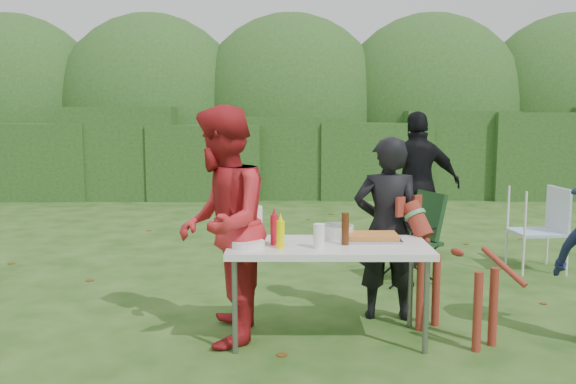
{
  "coord_description": "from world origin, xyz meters",
  "views": [
    {
      "loc": [
        -0.01,
        -4.52,
        1.71
      ],
      "look_at": [
        -0.03,
        0.98,
        1.0
      ],
      "focal_mm": 38.0,
      "sensor_mm": 36.0,
      "label": 1
    }
  ],
  "objects_px": {
    "dog": "(457,273)",
    "lawn_chair": "(537,229)",
    "folding_table": "(328,251)",
    "mustard_bottle": "(281,235)",
    "person_black_puffy": "(418,185)",
    "person_cook": "(387,229)",
    "paper_towel_roll": "(255,223)",
    "camping_chair": "(410,236)",
    "beer_bottle": "(345,229)",
    "ketchup_bottle": "(274,230)",
    "person_red_jacket": "(222,225)"
  },
  "relations": [
    {
      "from": "dog",
      "to": "lawn_chair",
      "type": "relative_size",
      "value": 1.16
    },
    {
      "from": "folding_table",
      "to": "mustard_bottle",
      "type": "xyz_separation_m",
      "value": [
        -0.36,
        -0.14,
        0.15
      ]
    },
    {
      "from": "person_black_puffy",
      "to": "mustard_bottle",
      "type": "relative_size",
      "value": 8.69
    },
    {
      "from": "person_cook",
      "to": "mustard_bottle",
      "type": "xyz_separation_m",
      "value": [
        -0.88,
        -0.64,
        0.08
      ]
    },
    {
      "from": "lawn_chair",
      "to": "paper_towel_roll",
      "type": "distance_m",
      "value": 3.56
    },
    {
      "from": "camping_chair",
      "to": "beer_bottle",
      "type": "distance_m",
      "value": 1.93
    },
    {
      "from": "folding_table",
      "to": "camping_chair",
      "type": "relative_size",
      "value": 1.63
    },
    {
      "from": "folding_table",
      "to": "camping_chair",
      "type": "xyz_separation_m",
      "value": [
        0.95,
        1.68,
        -0.23
      ]
    },
    {
      "from": "beer_bottle",
      "to": "paper_towel_roll",
      "type": "distance_m",
      "value": 0.71
    },
    {
      "from": "ketchup_bottle",
      "to": "paper_towel_roll",
      "type": "height_order",
      "value": "paper_towel_roll"
    },
    {
      "from": "dog",
      "to": "camping_chair",
      "type": "relative_size",
      "value": 1.16
    },
    {
      "from": "mustard_bottle",
      "to": "paper_towel_roll",
      "type": "height_order",
      "value": "paper_towel_roll"
    },
    {
      "from": "dog",
      "to": "beer_bottle",
      "type": "xyz_separation_m",
      "value": [
        -0.85,
        -0.06,
        0.35
      ]
    },
    {
      "from": "person_red_jacket",
      "to": "beer_bottle",
      "type": "height_order",
      "value": "person_red_jacket"
    },
    {
      "from": "folding_table",
      "to": "camping_chair",
      "type": "height_order",
      "value": "camping_chair"
    },
    {
      "from": "person_black_puffy",
      "to": "lawn_chair",
      "type": "distance_m",
      "value": 1.41
    },
    {
      "from": "person_red_jacket",
      "to": "paper_towel_roll",
      "type": "bearing_deg",
      "value": 127.49
    },
    {
      "from": "person_black_puffy",
      "to": "paper_towel_roll",
      "type": "xyz_separation_m",
      "value": [
        -1.79,
        -2.56,
        0.0
      ]
    },
    {
      "from": "dog",
      "to": "person_red_jacket",
      "type": "bearing_deg",
      "value": 55.13
    },
    {
      "from": "lawn_chair",
      "to": "camping_chair",
      "type": "bearing_deg",
      "value": 10.77
    },
    {
      "from": "folding_table",
      "to": "person_cook",
      "type": "relative_size",
      "value": 0.98
    },
    {
      "from": "paper_towel_roll",
      "to": "camping_chair",
      "type": "bearing_deg",
      "value": 45.1
    },
    {
      "from": "person_red_jacket",
      "to": "person_black_puffy",
      "type": "distance_m",
      "value": 3.42
    },
    {
      "from": "mustard_bottle",
      "to": "paper_towel_roll",
      "type": "bearing_deg",
      "value": 123.87
    },
    {
      "from": "person_cook",
      "to": "ketchup_bottle",
      "type": "xyz_separation_m",
      "value": [
        -0.92,
        -0.52,
        0.09
      ]
    },
    {
      "from": "person_red_jacket",
      "to": "ketchup_bottle",
      "type": "height_order",
      "value": "person_red_jacket"
    },
    {
      "from": "ketchup_bottle",
      "to": "beer_bottle",
      "type": "relative_size",
      "value": 0.92
    },
    {
      "from": "person_black_puffy",
      "to": "beer_bottle",
      "type": "bearing_deg",
      "value": 65.63
    },
    {
      "from": "person_cook",
      "to": "ketchup_bottle",
      "type": "relative_size",
      "value": 6.93
    },
    {
      "from": "person_black_puffy",
      "to": "dog",
      "type": "height_order",
      "value": "person_black_puffy"
    },
    {
      "from": "ketchup_bottle",
      "to": "person_cook",
      "type": "bearing_deg",
      "value": 29.4
    },
    {
      "from": "folding_table",
      "to": "person_red_jacket",
      "type": "bearing_deg",
      "value": -178.55
    },
    {
      "from": "person_cook",
      "to": "ketchup_bottle",
      "type": "height_order",
      "value": "person_cook"
    },
    {
      "from": "dog",
      "to": "mustard_bottle",
      "type": "xyz_separation_m",
      "value": [
        -1.33,
        -0.18,
        0.33
      ]
    },
    {
      "from": "lawn_chair",
      "to": "mustard_bottle",
      "type": "distance_m",
      "value": 3.57
    },
    {
      "from": "lawn_chair",
      "to": "beer_bottle",
      "type": "height_order",
      "value": "beer_bottle"
    },
    {
      "from": "camping_chair",
      "to": "person_black_puffy",
      "type": "bearing_deg",
      "value": -126.32
    },
    {
      "from": "dog",
      "to": "ketchup_bottle",
      "type": "xyz_separation_m",
      "value": [
        -1.38,
        -0.05,
        0.34
      ]
    },
    {
      "from": "camping_chair",
      "to": "folding_table",
      "type": "bearing_deg",
      "value": 39.46
    },
    {
      "from": "beer_bottle",
      "to": "dog",
      "type": "bearing_deg",
      "value": 3.95
    },
    {
      "from": "dog",
      "to": "person_black_puffy",
      "type": "bearing_deg",
      "value": -42.12
    },
    {
      "from": "person_red_jacket",
      "to": "lawn_chair",
      "type": "height_order",
      "value": "person_red_jacket"
    },
    {
      "from": "person_cook",
      "to": "camping_chair",
      "type": "relative_size",
      "value": 1.66
    },
    {
      "from": "person_red_jacket",
      "to": "beer_bottle",
      "type": "bearing_deg",
      "value": 88.84
    },
    {
      "from": "folding_table",
      "to": "lawn_chair",
      "type": "bearing_deg",
      "value": 40.87
    },
    {
      "from": "folding_table",
      "to": "beer_bottle",
      "type": "xyz_separation_m",
      "value": [
        0.12,
        -0.02,
        0.17
      ]
    },
    {
      "from": "mustard_bottle",
      "to": "camping_chair",
      "type": "bearing_deg",
      "value": 54.39
    },
    {
      "from": "camping_chair",
      "to": "paper_towel_roll",
      "type": "relative_size",
      "value": 3.54
    },
    {
      "from": "person_cook",
      "to": "paper_towel_roll",
      "type": "relative_size",
      "value": 5.87
    },
    {
      "from": "person_cook",
      "to": "person_red_jacket",
      "type": "bearing_deg",
      "value": 24.58
    }
  ]
}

